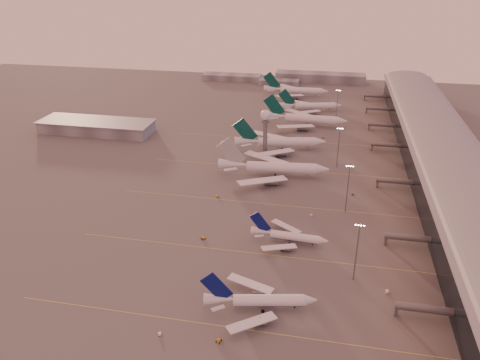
# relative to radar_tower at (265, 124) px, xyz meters

# --- Properties ---
(ground) EXTENTS (700.00, 700.00, 0.00)m
(ground) POSITION_rel_radar_tower_xyz_m (-5.00, -120.00, -20.95)
(ground) COLOR #575555
(ground) RESTS_ON ground
(taxiway_markings) EXTENTS (180.00, 185.25, 0.02)m
(taxiway_markings) POSITION_rel_radar_tower_xyz_m (25.00, -64.00, -20.94)
(taxiway_markings) COLOR #D3C84A
(taxiway_markings) RESTS_ON ground
(terminal) EXTENTS (57.00, 362.00, 23.04)m
(terminal) POSITION_rel_radar_tower_xyz_m (102.88, -9.91, -10.43)
(terminal) COLOR black
(terminal) RESTS_ON ground
(hangar) EXTENTS (82.00, 27.00, 8.50)m
(hangar) POSITION_rel_radar_tower_xyz_m (-125.00, 20.00, -16.63)
(hangar) COLOR slate
(hangar) RESTS_ON ground
(radar_tower) EXTENTS (6.40, 6.40, 31.10)m
(radar_tower) POSITION_rel_radar_tower_xyz_m (0.00, 0.00, 0.00)
(radar_tower) COLOR slate
(radar_tower) RESTS_ON ground
(mast_a) EXTENTS (3.60, 0.56, 25.00)m
(mast_a) POSITION_rel_radar_tower_xyz_m (53.00, -120.00, -7.21)
(mast_a) COLOR slate
(mast_a) RESTS_ON ground
(mast_b) EXTENTS (3.60, 0.56, 25.00)m
(mast_b) POSITION_rel_radar_tower_xyz_m (50.00, -65.00, -7.21)
(mast_b) COLOR slate
(mast_b) RESTS_ON ground
(mast_c) EXTENTS (3.60, 0.56, 25.00)m
(mast_c) POSITION_rel_radar_tower_xyz_m (45.00, -10.00, -7.21)
(mast_c) COLOR slate
(mast_c) RESTS_ON ground
(mast_d) EXTENTS (3.60, 0.56, 25.00)m
(mast_d) POSITION_rel_radar_tower_xyz_m (43.00, 80.00, -7.21)
(mast_d) COLOR slate
(mast_d) RESTS_ON ground
(distant_horizon) EXTENTS (165.00, 37.50, 9.00)m
(distant_horizon) POSITION_rel_radar_tower_xyz_m (-2.38, 205.14, -17.06)
(distant_horizon) COLOR slate
(distant_horizon) RESTS_ON ground
(narrowbody_near) EXTENTS (40.23, 31.80, 15.89)m
(narrowbody_near) POSITION_rel_radar_tower_xyz_m (20.51, -144.15, -17.73)
(narrowbody_near) COLOR white
(narrowbody_near) RESTS_ON ground
(narrowbody_mid) EXTENTS (34.62, 27.58, 13.52)m
(narrowbody_mid) POSITION_rel_radar_tower_xyz_m (25.81, -99.03, -18.21)
(narrowbody_mid) COLOR white
(narrowbody_mid) RESTS_ON ground
(widebody_white) EXTENTS (63.82, 50.93, 22.45)m
(widebody_white) POSITION_rel_radar_tower_xyz_m (9.85, -30.66, -17.06)
(widebody_white) COLOR white
(widebody_white) RESTS_ON ground
(greentail_a) EXTENTS (59.69, 47.70, 21.98)m
(greentail_a) POSITION_rel_radar_tower_xyz_m (8.53, 11.27, -17.07)
(greentail_a) COLOR white
(greentail_a) RESTS_ON ground
(greentail_b) EXTENTS (62.81, 50.69, 22.81)m
(greentail_b) POSITION_rel_radar_tower_xyz_m (20.73, 64.17, -16.92)
(greentail_b) COLOR white
(greentail_b) RESTS_ON ground
(greentail_c) EXTENTS (51.80, 41.35, 19.14)m
(greentail_c) POSITION_rel_radar_tower_xyz_m (22.17, 102.55, -17.57)
(greentail_c) COLOR white
(greentail_c) RESTS_ON ground
(greentail_d) EXTENTS (59.45, 47.94, 21.58)m
(greentail_d) POSITION_rel_radar_tower_xyz_m (5.98, 148.85, -17.14)
(greentail_d) COLOR white
(greentail_d) RESTS_ON ground
(gsv_truck_a) EXTENTS (5.31, 3.87, 2.03)m
(gsv_truck_a) POSITION_rel_radar_tower_xyz_m (-9.36, -163.05, -19.91)
(gsv_truck_a) COLOR white
(gsv_truck_a) RESTS_ON ground
(gsv_tug_near) EXTENTS (2.82, 3.91, 1.01)m
(gsv_tug_near) POSITION_rel_radar_tower_xyz_m (9.97, -162.21, -20.43)
(gsv_tug_near) COLOR orange
(gsv_tug_near) RESTS_ON ground
(gsv_catering_a) EXTENTS (5.74, 3.12, 4.52)m
(gsv_catering_a) POSITION_rel_radar_tower_xyz_m (65.28, -125.99, -18.69)
(gsv_catering_a) COLOR white
(gsv_catering_a) RESTS_ON ground
(gsv_tug_mid) EXTENTS (4.17, 4.25, 1.06)m
(gsv_tug_mid) POSITION_rel_radar_tower_xyz_m (-11.49, -103.71, -20.40)
(gsv_tug_mid) COLOR orange
(gsv_tug_mid) RESTS_ON ground
(gsv_truck_b) EXTENTS (5.33, 3.52, 2.03)m
(gsv_truck_b) POSITION_rel_radar_tower_xyz_m (34.34, -73.16, -19.92)
(gsv_truck_b) COLOR white
(gsv_truck_b) RESTS_ON ground
(gsv_truck_c) EXTENTS (5.63, 5.72, 2.39)m
(gsv_truck_c) POSITION_rel_radar_tower_xyz_m (-15.09, -62.50, -19.73)
(gsv_truck_c) COLOR orange
(gsv_truck_c) RESTS_ON ground
(gsv_catering_b) EXTENTS (5.93, 3.87, 4.48)m
(gsv_catering_b) POSITION_rel_radar_tower_xyz_m (53.96, -46.21, -18.71)
(gsv_catering_b) COLOR #56585B
(gsv_catering_b) RESTS_ON ground
(gsv_tug_far) EXTENTS (2.83, 4.03, 1.06)m
(gsv_tug_far) POSITION_rel_radar_tower_xyz_m (18.03, -17.12, -20.41)
(gsv_tug_far) COLOR white
(gsv_tug_far) RESTS_ON ground
(gsv_truck_d) EXTENTS (3.20, 6.51, 2.52)m
(gsv_truck_d) POSITION_rel_radar_tower_xyz_m (-22.42, 6.56, -19.67)
(gsv_truck_d) COLOR white
(gsv_truck_d) RESTS_ON ground
(gsv_tug_hangar) EXTENTS (3.29, 2.26, 0.87)m
(gsv_tug_hangar) POSITION_rel_radar_tower_xyz_m (35.09, 39.21, -20.50)
(gsv_tug_hangar) COLOR orange
(gsv_tug_hangar) RESTS_ON ground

